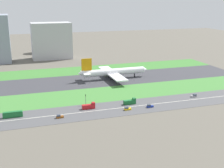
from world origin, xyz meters
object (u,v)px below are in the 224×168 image
Objects in this scene: truck_0 at (130,102)px; car_2 at (60,117)px; car_5 at (150,106)px; fuel_tank_west at (39,47)px; bus_0 at (13,114)px; hangar_building at (52,41)px; traffic_light at (86,99)px; car_1 at (194,96)px; car_3 at (127,109)px; airliner at (112,72)px; truck_1 at (89,106)px.

truck_0 is 50.14m from car_2.
fuel_tank_west reaches higher than car_5.
hangar_building reaches higher than bus_0.
car_5 is 196.94m from hangar_building.
truck_0 is 1.17× the size of traffic_light.
car_2 is 0.22× the size of fuel_tank_west.
bus_0 is at bearing -20.66° from car_2.
car_1 is at bearing 0.00° from truck_0.
car_3 is 0.22× the size of fuel_tank_west.
car_3 is at bearing -8.13° from bus_0.
fuel_tank_west is (35.69, 227.00, 5.82)m from bus_0.
airliner is at bearing -71.32° from hangar_building.
traffic_light is at bearing -138.47° from car_2.
airliner is 97.86m from car_2.
truck_1 reaches higher than car_2.
truck_0 is at bearing 0.00° from truck_1.
fuel_tank_west reaches higher than truck_0.
traffic_light is (46.84, 7.99, 2.47)m from bus_0.
truck_0 reaches higher than car_1.
bus_0 reaches higher than car_3.
traffic_light is at bearing 174.20° from car_1.
car_3 is at bearing -83.12° from hangar_building.
airliner is 166.59m from fuel_tank_west.
traffic_light is at bearing 91.79° from truck_1.
fuel_tank_west is (-34.31, 237.00, 6.71)m from car_3.
car_2 is 59.17m from car_5.
car_3 is 0.61× the size of traffic_light.
airliner reaches higher than car_3.
hangar_building is at bearing 98.99° from truck_0.
car_1 is 79.23m from traffic_light.
traffic_light is at bearing -87.08° from fuel_tank_west.
bus_0 is at bearing 180.00° from truck_1.
car_1 is (99.07, 10.00, 0.00)m from car_2.
bus_0 is (-47.09, 0.00, 0.15)m from truck_1.
car_5 is at bearing -14.52° from truck_1.
car_3 is 56.50m from car_1.
truck_1 is at bearing 0.00° from bus_0.
truck_1 is (-38.29, -68.00, -4.56)m from airliner.
car_2 is at bearing -96.04° from hangar_building.
car_3 is 43.47m from car_2.
car_5 is 0.61× the size of traffic_light.
car_2 is 1.00× the size of car_5.
car_3 is 1.00× the size of car_5.
truck_1 is (-28.56, 0.00, 0.00)m from truck_0.
truck_1 is 183.05m from hangar_building.
fuel_tank_west is at bearing 99.98° from truck_0.
car_3 is 194.45m from hangar_building.
car_3 is 29.51m from traffic_light.
bus_0 is 28.36m from car_2.
truck_1 is at bearing -89.92° from hangar_building.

